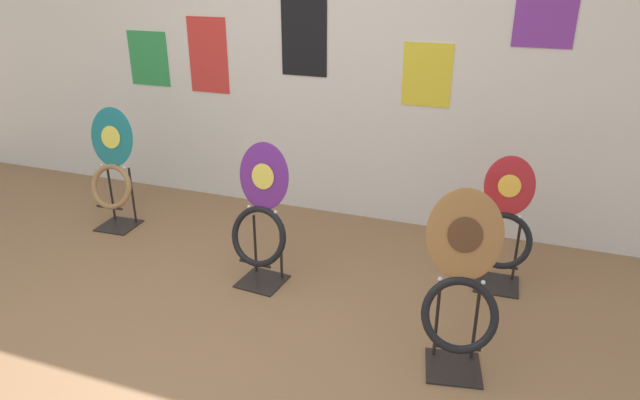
{
  "coord_description": "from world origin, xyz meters",
  "views": [
    {
      "loc": [
        1.48,
        -1.86,
        1.96
      ],
      "look_at": [
        0.34,
        1.25,
        0.55
      ],
      "focal_mm": 32.0,
      "sensor_mm": 36.0,
      "label": 1
    }
  ],
  "objects_px": {
    "toilet_seat_display_purple_note": "(261,223)",
    "toilet_seat_display_teal_sax": "(112,172)",
    "toilet_seat_display_woodgrain": "(461,291)",
    "toilet_seat_display_crimson_swirl": "(504,229)"
  },
  "relations": [
    {
      "from": "toilet_seat_display_teal_sax",
      "to": "toilet_seat_display_woodgrain",
      "type": "bearing_deg",
      "value": -16.23
    },
    {
      "from": "toilet_seat_display_purple_note",
      "to": "toilet_seat_display_woodgrain",
      "type": "distance_m",
      "value": 1.35
    },
    {
      "from": "toilet_seat_display_crimson_swirl",
      "to": "toilet_seat_display_teal_sax",
      "type": "distance_m",
      "value": 2.88
    },
    {
      "from": "toilet_seat_display_teal_sax",
      "to": "toilet_seat_display_purple_note",
      "type": "bearing_deg",
      "value": -14.92
    },
    {
      "from": "toilet_seat_display_woodgrain",
      "to": "toilet_seat_display_teal_sax",
      "type": "bearing_deg",
      "value": 163.77
    },
    {
      "from": "toilet_seat_display_woodgrain",
      "to": "toilet_seat_display_purple_note",
      "type": "bearing_deg",
      "value": 162.34
    },
    {
      "from": "toilet_seat_display_purple_note",
      "to": "toilet_seat_display_crimson_swirl",
      "type": "height_order",
      "value": "toilet_seat_display_purple_note"
    },
    {
      "from": "toilet_seat_display_purple_note",
      "to": "toilet_seat_display_teal_sax",
      "type": "distance_m",
      "value": 1.48
    },
    {
      "from": "toilet_seat_display_purple_note",
      "to": "toilet_seat_display_crimson_swirl",
      "type": "bearing_deg",
      "value": 18.96
    },
    {
      "from": "toilet_seat_display_purple_note",
      "to": "toilet_seat_display_crimson_swirl",
      "type": "relative_size",
      "value": 1.1
    }
  ]
}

